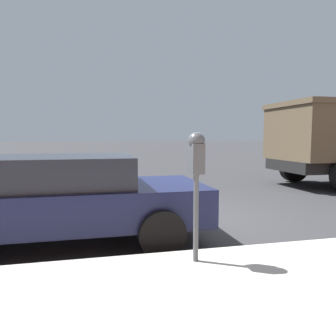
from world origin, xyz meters
TOP-DOWN VIEW (x-y plane):
  - ground_plane at (0.00, 0.00)m, footprint 220.00×220.00m
  - parking_meter at (-2.57, 0.50)m, footprint 0.21×0.19m
  - car_navy at (-1.00, 2.12)m, footprint 2.03×4.25m

SIDE VIEW (x-z plane):
  - ground_plane at x=0.00m, z-range 0.00..0.00m
  - car_navy at x=-1.00m, z-range 0.05..1.38m
  - parking_meter at x=-2.57m, z-range 0.56..2.05m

